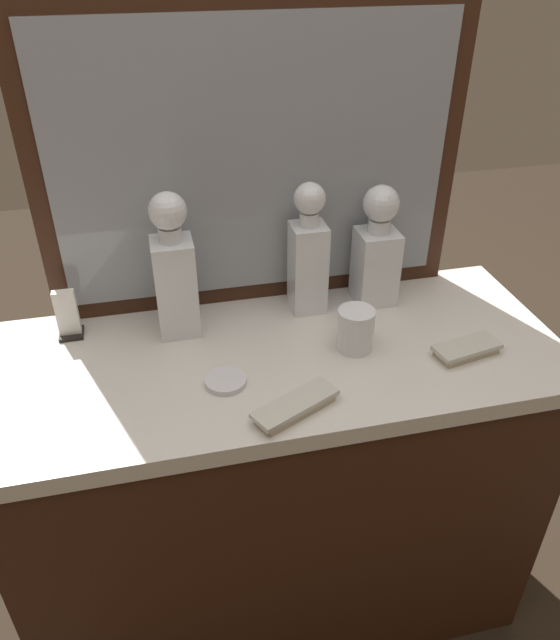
{
  "coord_description": "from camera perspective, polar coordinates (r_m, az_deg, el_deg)",
  "views": [
    {
      "loc": [
        -0.23,
        -0.99,
        1.57
      ],
      "look_at": [
        0.0,
        0.0,
        0.9
      ],
      "focal_mm": 34.21,
      "sensor_mm": 36.0,
      "label": 1
    }
  ],
  "objects": [
    {
      "name": "ground_plane",
      "position": [
        1.87,
        0.0,
        -23.71
      ],
      "size": [
        6.0,
        6.0,
        0.0
      ],
      "primitive_type": "plane",
      "color": "#2D2319"
    },
    {
      "name": "dresser",
      "position": [
        1.54,
        0.0,
        -15.36
      ],
      "size": [
        1.19,
        0.5,
        0.82
      ],
      "color": "#381E11",
      "rests_on": "ground_plane"
    },
    {
      "name": "dresser_mirror",
      "position": [
        1.32,
        -2.38,
        14.56
      ],
      "size": [
        0.92,
        0.03,
        0.65
      ],
      "color": "#381E11",
      "rests_on": "dresser"
    },
    {
      "name": "crystal_decanter_left",
      "position": [
        1.29,
        -9.8,
        3.83
      ],
      "size": [
        0.09,
        0.09,
        0.32
      ],
      "color": "white",
      "rests_on": "dresser"
    },
    {
      "name": "crystal_decanter_right",
      "position": [
        1.35,
        2.63,
        5.58
      ],
      "size": [
        0.08,
        0.08,
        0.3
      ],
      "color": "white",
      "rests_on": "dresser"
    },
    {
      "name": "crystal_decanter_center",
      "position": [
        1.4,
        8.98,
        5.88
      ],
      "size": [
        0.09,
        0.09,
        0.28
      ],
      "color": "white",
      "rests_on": "dresser"
    },
    {
      "name": "crystal_tumbler_left",
      "position": [
        1.27,
        7.05,
        -1.04
      ],
      "size": [
        0.08,
        0.08,
        0.09
      ],
      "color": "white",
      "rests_on": "dresser"
    },
    {
      "name": "silver_brush_far_left",
      "position": [
        1.12,
        1.45,
        -8.07
      ],
      "size": [
        0.18,
        0.12,
        0.02
      ],
      "color": "#B7A88C",
      "rests_on": "dresser"
    },
    {
      "name": "silver_brush_right",
      "position": [
        1.31,
        17.06,
        -2.63
      ],
      "size": [
        0.15,
        0.08,
        0.02
      ],
      "color": "#B7A88C",
      "rests_on": "dresser"
    },
    {
      "name": "porcelain_dish",
      "position": [
        1.19,
        -5.11,
        -5.71
      ],
      "size": [
        0.08,
        0.08,
        0.01
      ],
      "color": "silver",
      "rests_on": "dresser"
    },
    {
      "name": "napkin_holder",
      "position": [
        1.37,
        -19.23,
        0.24
      ],
      "size": [
        0.05,
        0.05,
        0.11
      ],
      "color": "black",
      "rests_on": "dresser"
    }
  ]
}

